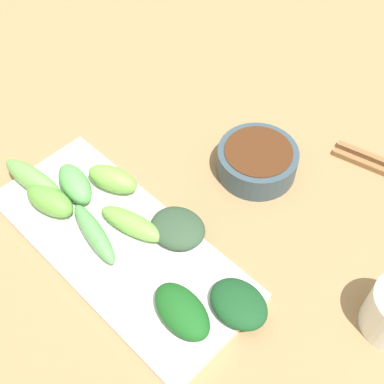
{
  "coord_description": "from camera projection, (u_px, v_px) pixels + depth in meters",
  "views": [
    {
      "loc": [
        0.22,
        0.25,
        0.52
      ],
      "look_at": [
        -0.04,
        -0.0,
        0.05
      ],
      "focal_mm": 47.61,
      "sensor_mm": 36.0,
      "label": 1
    }
  ],
  "objects": [
    {
      "name": "tabletop",
      "position": [
        170.0,
        231.0,
        0.61
      ],
      "size": [
        2.1,
        2.1,
        0.02
      ],
      "primitive_type": "cube",
      "color": "#9B794E",
      "rests_on": "ground"
    },
    {
      "name": "sauce_bowl",
      "position": [
        257.0,
        160.0,
        0.63
      ],
      "size": [
        0.1,
        0.1,
        0.04
      ],
      "color": "#364953",
      "rests_on": "tabletop"
    },
    {
      "name": "serving_plate",
      "position": [
        120.0,
        245.0,
        0.58
      ],
      "size": [
        0.14,
        0.32,
        0.01
      ],
      "primitive_type": "cube",
      "color": "white",
      "rests_on": "tabletop"
    },
    {
      "name": "broccoli_leafy_0",
      "position": [
        178.0,
        228.0,
        0.57
      ],
      "size": [
        0.07,
        0.07,
        0.02
      ],
      "primitive_type": "ellipsoid",
      "rotation": [
        0.0,
        0.0,
        0.2
      ],
      "color": "#304A31",
      "rests_on": "serving_plate"
    },
    {
      "name": "broccoli_stalk_1",
      "position": [
        75.0,
        184.0,
        0.6
      ],
      "size": [
        0.05,
        0.07,
        0.03
      ],
      "primitive_type": "ellipsoid",
      "rotation": [
        0.0,
        0.0,
        -0.23
      ],
      "color": "#5EA857",
      "rests_on": "serving_plate"
    },
    {
      "name": "broccoli_leafy_2",
      "position": [
        182.0,
        311.0,
        0.51
      ],
      "size": [
        0.05,
        0.08,
        0.03
      ],
      "primitive_type": "ellipsoid",
      "rotation": [
        0.0,
        0.0,
        -0.13
      ],
      "color": "#19581D",
      "rests_on": "serving_plate"
    },
    {
      "name": "broccoli_stalk_3",
      "position": [
        94.0,
        233.0,
        0.56
      ],
      "size": [
        0.04,
        0.09,
        0.02
      ],
      "primitive_type": "ellipsoid",
      "rotation": [
        0.0,
        0.0,
        -0.21
      ],
      "color": "#5CA057",
      "rests_on": "serving_plate"
    },
    {
      "name": "broccoli_leafy_4",
      "position": [
        239.0,
        304.0,
        0.51
      ],
      "size": [
        0.05,
        0.07,
        0.02
      ],
      "primitive_type": "ellipsoid",
      "rotation": [
        0.0,
        0.0,
        -0.01
      ],
      "color": "#174621",
      "rests_on": "serving_plate"
    },
    {
      "name": "broccoli_stalk_5",
      "position": [
        50.0,
        200.0,
        0.59
      ],
      "size": [
        0.05,
        0.07,
        0.03
      ],
      "primitive_type": "ellipsoid",
      "rotation": [
        0.0,
        0.0,
        0.22
      ],
      "color": "#5F9F3E",
      "rests_on": "serving_plate"
    },
    {
      "name": "broccoli_stalk_6",
      "position": [
        132.0,
        224.0,
        0.57
      ],
      "size": [
        0.05,
        0.09,
        0.02
      ],
      "primitive_type": "ellipsoid",
      "rotation": [
        0.0,
        0.0,
        0.25
      ],
      "color": "#74AC47",
      "rests_on": "serving_plate"
    },
    {
      "name": "broccoli_stalk_7",
      "position": [
        34.0,
        180.0,
        0.61
      ],
      "size": [
        0.04,
        0.1,
        0.03
      ],
      "primitive_type": "ellipsoid",
      "rotation": [
        0.0,
        0.0,
        0.14
      ],
      "color": "#6FB453",
      "rests_on": "serving_plate"
    },
    {
      "name": "broccoli_stalk_8",
      "position": [
        113.0,
        179.0,
        0.61
      ],
      "size": [
        0.05,
        0.07,
        0.03
      ],
      "primitive_type": "ellipsoid",
      "rotation": [
        0.0,
        0.0,
        0.34
      ],
      "color": "#79B449",
      "rests_on": "serving_plate"
    }
  ]
}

